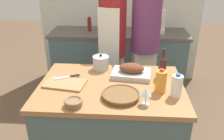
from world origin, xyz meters
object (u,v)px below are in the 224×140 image
(wine_glass_left, at_px, (146,93))
(condiment_bottle_tall, at_px, (103,27))
(stock_pot, at_px, (101,63))
(person_cook_guest, at_px, (145,39))
(stand_mixer, at_px, (159,24))
(roasting_pan, at_px, (131,71))
(cutting_board, at_px, (65,83))
(juice_jug, at_px, (161,81))
(mixing_bowl, at_px, (73,102))
(wine_bottle_green, at_px, (162,65))
(person_cook_aproned, at_px, (112,45))
(milk_jug, at_px, (177,86))
(wicker_basket, at_px, (121,95))
(condiment_bottle_short, at_px, (89,24))
(knife_chef, at_px, (68,77))

(wine_glass_left, xyz_separation_m, condiment_bottle_tall, (-0.50, 1.92, -0.02))
(stock_pot, bearing_deg, person_cook_guest, 51.42)
(stand_mixer, relative_size, condiment_bottle_tall, 2.21)
(roasting_pan, xyz_separation_m, stand_mixer, (0.39, 1.42, 0.10))
(cutting_board, xyz_separation_m, juice_jug, (0.78, -0.07, 0.08))
(mixing_bowl, bearing_deg, cutting_board, 113.77)
(stock_pot, relative_size, wine_bottle_green, 0.59)
(juice_jug, height_order, person_cook_aproned, person_cook_aproned)
(milk_jug, xyz_separation_m, condiment_bottle_tall, (-0.74, 1.79, -0.02))
(wine_bottle_green, bearing_deg, person_cook_guest, 99.38)
(condiment_bottle_tall, bearing_deg, roasting_pan, -74.67)
(juice_jug, bearing_deg, cutting_board, 175.16)
(cutting_board, height_order, person_cook_guest, person_cook_guest)
(roasting_pan, relative_size, condiment_bottle_tall, 2.49)
(wicker_basket, bearing_deg, person_cook_aproned, 97.13)
(wine_glass_left, height_order, person_cook_aproned, person_cook_aproned)
(stand_mixer, bearing_deg, wine_bottle_green, -94.78)
(roasting_pan, distance_m, condiment_bottle_tall, 1.52)
(wine_bottle_green, bearing_deg, condiment_bottle_tall, 115.08)
(wicker_basket, xyz_separation_m, cutting_board, (-0.47, 0.18, -0.01))
(wicker_basket, bearing_deg, condiment_bottle_short, 105.86)
(milk_jug, height_order, condiment_bottle_short, condiment_bottle_short)
(wine_glass_left, xyz_separation_m, person_cook_aproned, (-0.32, 1.14, -0.03))
(wicker_basket, height_order, knife_chef, wicker_basket)
(stock_pot, height_order, condiment_bottle_short, condiment_bottle_short)
(wine_glass_left, xyz_separation_m, stand_mixer, (0.29, 1.87, 0.04))
(condiment_bottle_tall, bearing_deg, cutting_board, -95.40)
(roasting_pan, bearing_deg, condiment_bottle_tall, 105.33)
(wicker_basket, xyz_separation_m, mixing_bowl, (-0.33, -0.14, 0.01))
(wicker_basket, bearing_deg, roasting_pan, 77.54)
(milk_jug, height_order, wine_glass_left, milk_jug)
(knife_chef, bearing_deg, condiment_bottle_short, 91.70)
(stand_mixer, xyz_separation_m, condiment_bottle_tall, (-0.79, 0.05, -0.07))
(condiment_bottle_tall, height_order, person_cook_aproned, person_cook_aproned)
(wine_glass_left, distance_m, knife_chef, 0.75)
(stock_pot, bearing_deg, mixing_bowl, -100.94)
(roasting_pan, xyz_separation_m, condiment_bottle_tall, (-0.40, 1.46, 0.03))
(wicker_basket, xyz_separation_m, wine_bottle_green, (0.36, 0.40, 0.08))
(condiment_bottle_tall, bearing_deg, mixing_bowl, -90.48)
(mixing_bowl, distance_m, wine_glass_left, 0.52)
(stand_mixer, xyz_separation_m, person_cook_guest, (-0.23, -0.71, -0.01))
(person_cook_aproned, bearing_deg, juice_jug, -51.26)
(knife_chef, relative_size, stand_mixer, 0.67)
(roasting_pan, xyz_separation_m, wicker_basket, (-0.08, -0.38, -0.02))
(condiment_bottle_tall, relative_size, condiment_bottle_short, 0.71)
(juice_jug, distance_m, person_cook_aproned, 1.04)
(wicker_basket, bearing_deg, person_cook_guest, 77.27)
(juice_jug, bearing_deg, milk_jug, -28.69)
(stand_mixer, relative_size, person_cook_guest, 0.18)
(stock_pot, relative_size, knife_chef, 0.72)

